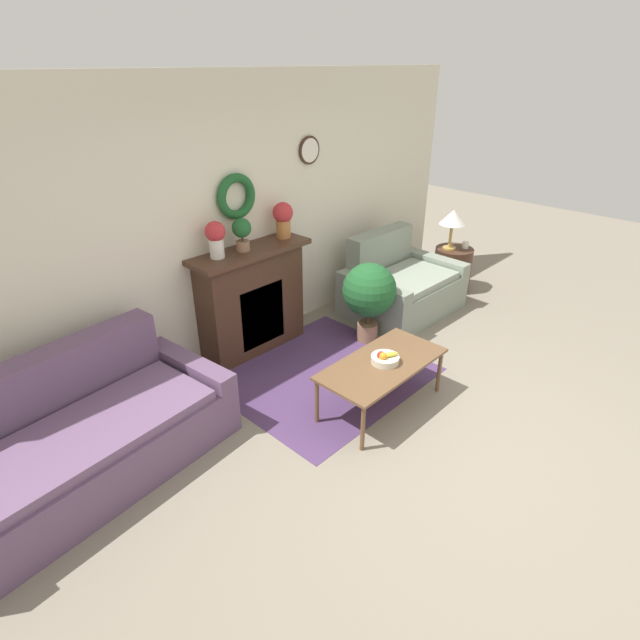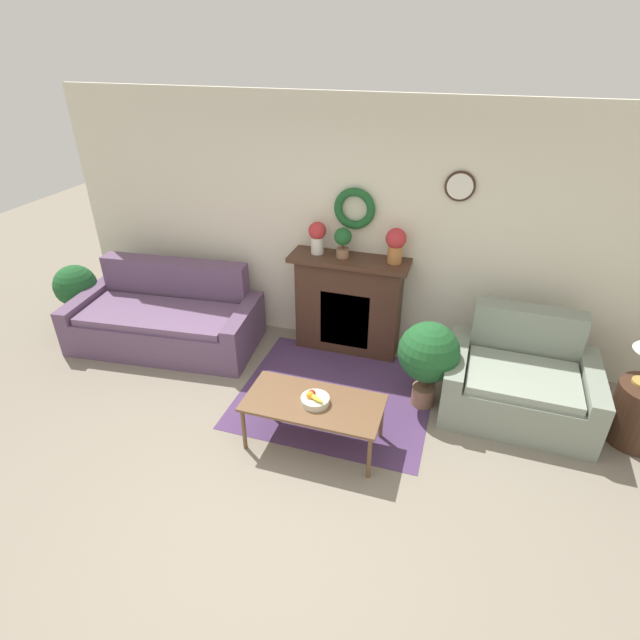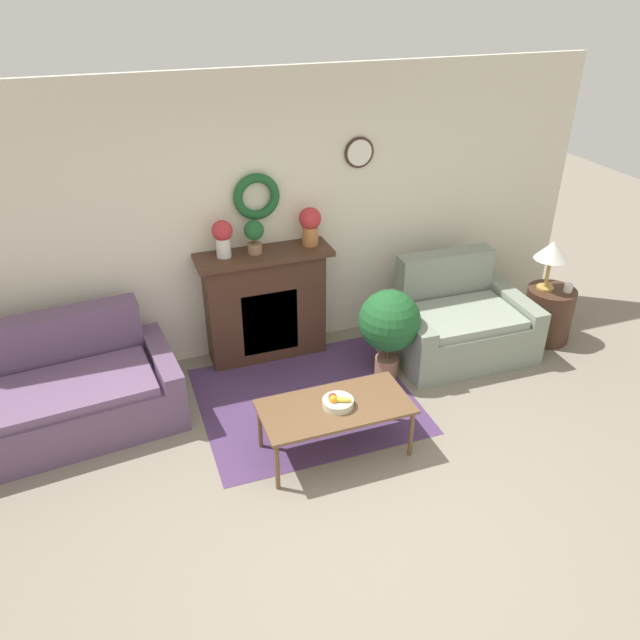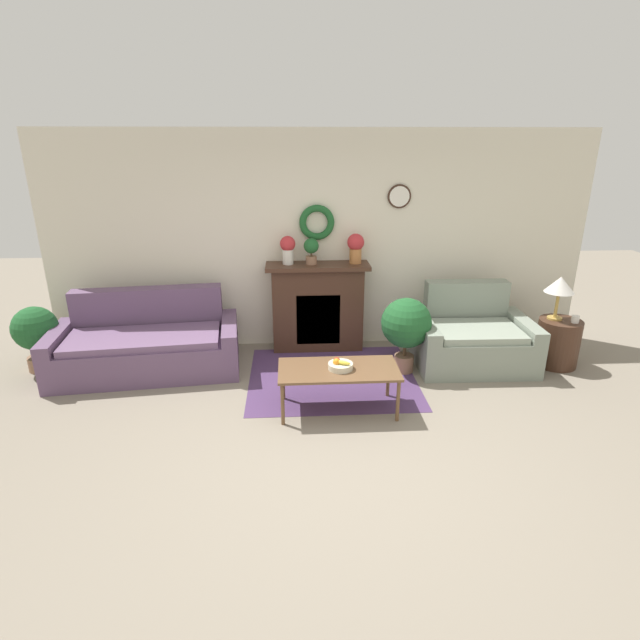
% 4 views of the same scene
% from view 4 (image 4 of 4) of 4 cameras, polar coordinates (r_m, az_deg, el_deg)
% --- Properties ---
extents(ground_plane, '(16.00, 16.00, 0.00)m').
position_cam_4_polar(ground_plane, '(4.43, 1.94, -15.48)').
color(ground_plane, gray).
extents(floor_rug, '(1.88, 1.68, 0.01)m').
position_cam_4_polar(floor_rug, '(5.74, 1.40, -6.54)').
color(floor_rug, '#4C335B').
rests_on(floor_rug, ground_plane).
extents(wall_back, '(6.80, 0.15, 2.70)m').
position_cam_4_polar(wall_back, '(6.33, -0.09, 8.95)').
color(wall_back, beige).
rests_on(wall_back, ground_plane).
extents(fireplace, '(1.27, 0.41, 1.12)m').
position_cam_4_polar(fireplace, '(6.33, -0.28, 1.57)').
color(fireplace, '#42281C').
rests_on(fireplace, ground_plane).
extents(couch_left, '(2.18, 1.20, 0.89)m').
position_cam_4_polar(couch_left, '(6.18, -19.13, -2.67)').
color(couch_left, '#604766').
rests_on(couch_left, ground_plane).
extents(loveseat_right, '(1.37, 1.01, 0.93)m').
position_cam_4_polar(loveseat_right, '(6.26, 16.92, -2.01)').
color(loveseat_right, gray).
rests_on(loveseat_right, ground_plane).
extents(coffee_table, '(1.18, 0.58, 0.46)m').
position_cam_4_polar(coffee_table, '(4.92, 2.13, -5.95)').
color(coffee_table, brown).
rests_on(coffee_table, ground_plane).
extents(fruit_bowl, '(0.24, 0.24, 0.11)m').
position_cam_4_polar(fruit_bowl, '(4.88, 2.31, -5.18)').
color(fruit_bowl, beige).
rests_on(fruit_bowl, coffee_table).
extents(side_table_by_loveseat, '(0.49, 0.49, 0.57)m').
position_cam_4_polar(side_table_by_loveseat, '(6.58, 25.51, -2.35)').
color(side_table_by_loveseat, '#42281C').
rests_on(side_table_by_loveseat, ground_plane).
extents(table_lamp, '(0.33, 0.33, 0.51)m').
position_cam_4_polar(table_lamp, '(6.39, 25.74, 3.53)').
color(table_lamp, '#B28E42').
rests_on(table_lamp, side_table_by_loveseat).
extents(mug, '(0.09, 0.09, 0.08)m').
position_cam_4_polar(mug, '(6.46, 27.14, 0.08)').
color(mug, silver).
rests_on(mug, side_table_by_loveseat).
extents(vase_on_mantel_left, '(0.19, 0.19, 0.35)m').
position_cam_4_polar(vase_on_mantel_left, '(6.13, -3.70, 8.21)').
color(vase_on_mantel_left, silver).
rests_on(vase_on_mantel_left, fireplace).
extents(vase_on_mantel_right, '(0.21, 0.21, 0.36)m').
position_cam_4_polar(vase_on_mantel_right, '(6.18, 4.09, 8.39)').
color(vase_on_mantel_right, '#AD6B38').
rests_on(vase_on_mantel_right, fireplace).
extents(potted_plant_on_mantel, '(0.18, 0.18, 0.32)m').
position_cam_4_polar(potted_plant_on_mantel, '(6.12, -1.01, 8.13)').
color(potted_plant_on_mantel, '#8E664C').
rests_on(potted_plant_on_mantel, fireplace).
extents(potted_plant_floor_by_couch, '(0.50, 0.50, 0.77)m').
position_cam_4_polar(potted_plant_floor_by_couch, '(6.62, -29.73, -1.19)').
color(potted_plant_floor_by_couch, '#8E664C').
rests_on(potted_plant_floor_by_couch, ground_plane).
extents(potted_plant_floor_by_loveseat, '(0.57, 0.57, 0.89)m').
position_cam_4_polar(potted_plant_floor_by_loveseat, '(5.75, 9.81, -0.58)').
color(potted_plant_floor_by_loveseat, '#8E664C').
rests_on(potted_plant_floor_by_loveseat, ground_plane).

